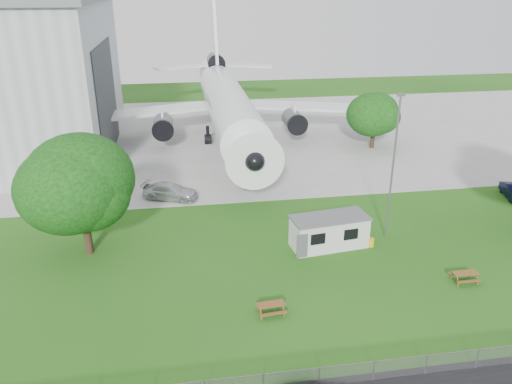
{
  "coord_description": "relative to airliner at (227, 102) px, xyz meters",
  "views": [
    {
      "loc": [
        -8.46,
        -29.1,
        19.79
      ],
      "look_at": [
        -2.59,
        8.0,
        4.0
      ],
      "focal_mm": 35.0,
      "sensor_mm": 36.0,
      "label": 1
    }
  ],
  "objects": [
    {
      "name": "airliner",
      "position": [
        0.0,
        0.0,
        0.0
      ],
      "size": [
        46.36,
        47.73,
        17.69
      ],
      "color": "white",
      "rests_on": "ground"
    },
    {
      "name": "picnic_west",
      "position": [
        -1.34,
        -38.71,
        -5.27
      ],
      "size": [
        1.94,
        1.67,
        0.76
      ],
      "primitive_type": null,
      "rotation": [
        0.0,
        0.0,
        0.1
      ],
      "color": "brown",
      "rests_on": "ground"
    },
    {
      "name": "tree_far_apron",
      "position": [
        18.09,
        -6.12,
        -0.68
      ],
      "size": [
        6.58,
        6.58,
        7.89
      ],
      "color": "#382619",
      "rests_on": "ground"
    },
    {
      "name": "concrete_apron",
      "position": [
        2.0,
        2.14,
        -5.25
      ],
      "size": [
        120.0,
        46.0,
        0.03
      ],
      "primitive_type": "cube",
      "color": "#B7B7B2",
      "rests_on": "ground"
    },
    {
      "name": "site_cabin",
      "position": [
        4.95,
        -30.58,
        -3.96
      ],
      "size": [
        6.9,
        3.48,
        2.62
      ],
      "color": "beige",
      "rests_on": "ground"
    },
    {
      "name": "tree_west_small",
      "position": [
        -14.09,
        -28.7,
        -0.09
      ],
      "size": [
        7.29,
        7.29,
        8.84
      ],
      "color": "#382619",
      "rests_on": "ground"
    },
    {
      "name": "lamp_mast",
      "position": [
        10.2,
        -29.66,
        0.73
      ],
      "size": [
        0.16,
        0.16,
        12.0
      ],
      "primitive_type": "cylinder",
      "color": "slate",
      "rests_on": "ground"
    },
    {
      "name": "picnic_east",
      "position": [
        13.04,
        -37.19,
        -5.27
      ],
      "size": [
        1.81,
        1.52,
        0.76
      ],
      "primitive_type": null,
      "rotation": [
        0.0,
        0.0,
        0.01
      ],
      "color": "brown",
      "rests_on": "ground"
    },
    {
      "name": "car_apron_van",
      "position": [
        -7.75,
        -18.88,
        -4.48
      ],
      "size": [
        5.88,
        3.98,
        1.58
      ],
      "primitive_type": "imported",
      "rotation": [
        0.0,
        0.0,
        1.21
      ],
      "color": "#B7BABF",
      "rests_on": "ground"
    },
    {
      "name": "ground",
      "position": [
        2.0,
        -35.86,
        -5.27
      ],
      "size": [
        160.0,
        160.0,
        0.0
      ],
      "primitive_type": "plane",
      "color": "#336D1E"
    },
    {
      "name": "fence",
      "position": [
        2.0,
        -45.36,
        -5.27
      ],
      "size": [
        58.0,
        0.04,
        1.3
      ],
      "primitive_type": "cube",
      "color": "gray",
      "rests_on": "ground"
    },
    {
      "name": "tree_west_big",
      "position": [
        -14.07,
        -28.56,
        0.62
      ],
      "size": [
        9.38,
        9.38,
        10.58
      ],
      "color": "#382619",
      "rests_on": "ground"
    }
  ]
}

